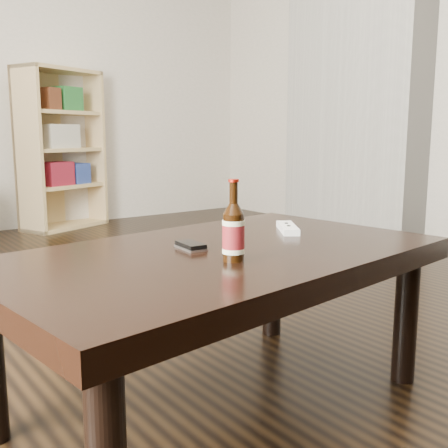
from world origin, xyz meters
TOP-DOWN VIEW (x-y plane):
  - floor at (0.00, 0.00)m, footprint 5.00×6.00m
  - chimney_breast at (2.35, 1.20)m, footprint 0.30×1.20m
  - bookshelf at (0.54, 2.85)m, footprint 0.79×0.57m
  - coffee_table at (-0.18, -0.43)m, footprint 1.34×0.88m
  - beer_bottle at (-0.24, -0.56)m, footprint 0.07×0.07m
  - phone at (-0.25, -0.38)m, footprint 0.06×0.11m
  - remote at (0.16, -0.34)m, footprint 0.15×0.18m

SIDE VIEW (x-z plane):
  - floor at x=0.00m, z-range -0.01..0.00m
  - coffee_table at x=-0.18m, z-range 0.17..0.65m
  - phone at x=-0.25m, z-range 0.47..0.49m
  - remote at x=0.16m, z-range 0.47..0.50m
  - beer_bottle at x=-0.24m, z-range 0.44..0.65m
  - bookshelf at x=0.54m, z-range 0.03..1.36m
  - chimney_breast at x=2.35m, z-range 0.00..2.70m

